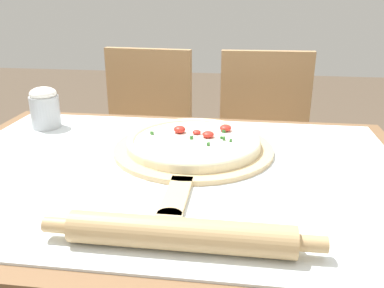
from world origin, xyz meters
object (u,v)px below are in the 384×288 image
at_px(pizza_peel, 193,151).
at_px(rolling_pin, 180,234).
at_px(chair_right, 264,144).
at_px(chair_left, 144,139).
at_px(pizza, 194,142).
at_px(flour_cup, 45,107).

xyz_separation_m(pizza_peel, rolling_pin, (0.03, -0.40, 0.02)).
bearing_deg(chair_right, rolling_pin, -101.46).
xyz_separation_m(pizza_peel, chair_left, (-0.30, 0.68, -0.23)).
relative_size(pizza_peel, chair_right, 0.63).
height_order(pizza, chair_right, chair_right).
xyz_separation_m(rolling_pin, chair_right, (0.18, 1.08, -0.25)).
height_order(pizza_peel, pizza, pizza).
bearing_deg(pizza, chair_left, 114.53).
relative_size(pizza_peel, flour_cup, 4.63).
relative_size(pizza, chair_right, 0.38).
bearing_deg(rolling_pin, pizza, 94.54).
bearing_deg(chair_right, flour_cup, -143.35).
relative_size(pizza, rolling_pin, 0.75).
distance_m(pizza, chair_right, 0.74).
bearing_deg(chair_left, pizza, -60.52).
bearing_deg(pizza, pizza_peel, -90.88).
bearing_deg(pizza, rolling_pin, -85.46).
bearing_deg(pizza_peel, pizza, 89.12).
xyz_separation_m(pizza, chair_left, (-0.30, 0.67, -0.25)).
distance_m(pizza, rolling_pin, 0.42).
xyz_separation_m(rolling_pin, flour_cup, (-0.49, 0.55, 0.04)).
distance_m(pizza, flour_cup, 0.48).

